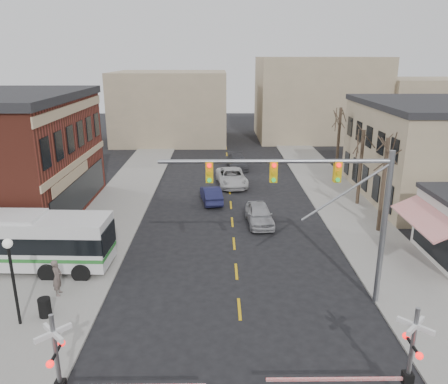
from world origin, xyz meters
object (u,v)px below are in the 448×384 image
Objects in this scene: car_b at (211,194)px; car_d at (237,162)px; pedestrian_far at (62,246)px; transit_bus at (1,240)px; trash_bin at (45,307)px; rr_crossing_east at (399,358)px; pedestrian_near at (57,277)px; rr_crossing_west at (70,366)px; car_a at (259,214)px; traffic_signal_mast at (325,196)px; street_lamp at (11,264)px; car_c at (232,177)px.

car_d is (2.75, 12.02, 0.03)m from car_b.
transit_bus is at bearing 142.06° from pedestrian_far.
transit_bus is 13.68× the size of trash_bin.
car_d is (10.50, 29.48, 0.15)m from trash_bin.
trash_bin is at bearing -113.36° from car_d.
rr_crossing_east is at bearing -29.43° from transit_bus.
transit_bus is 2.30× the size of rr_crossing_east.
transit_bus is 6.87m from trash_bin.
trash_bin is 2.09m from pedestrian_near.
car_d reaches higher than car_b.
rr_crossing_west reaches higher than trash_bin.
pedestrian_near is 1.15× the size of pedestrian_far.
pedestrian_far is (-12.73, -5.97, 0.20)m from car_a.
traffic_signal_mast reaches higher than rr_crossing_east.
transit_bus is 2.98× the size of street_lamp.
transit_bus is 17.30m from car_b.
rr_crossing_west is 1.23× the size of car_a.
pedestrian_far is at bearing 161.07° from traffic_signal_mast.
traffic_signal_mast is at bearing -87.68° from car_d.
car_b is 0.85× the size of car_d.
rr_crossing_west reaches higher than transit_bus.
rr_crossing_east is 3.28× the size of pedestrian_far.
traffic_signal_mast is 7.95m from rr_crossing_east.
rr_crossing_west reaches higher than car_c.
rr_crossing_east is at bearing -85.78° from car_c.
rr_crossing_east is 15.86m from trash_bin.
street_lamp is (-14.48, -1.83, -2.58)m from traffic_signal_mast.
car_c is at bearing 66.90° from trash_bin.
pedestrian_far is at bearing 92.38° from street_lamp.
car_c is at bearing 96.48° from car_a.
rr_crossing_east is 2.85× the size of pedestrian_near.
car_c is (-5.10, 28.29, -1.16)m from rr_crossing_east.
transit_bus is 6.55× the size of pedestrian_near.
car_b is at bearing -116.21° from car_c.
pedestrian_near is at bearing 54.21° from car_b.
traffic_signal_mast is 2.55× the size of street_lamp.
pedestrian_far is at bearing 143.37° from rr_crossing_east.
rr_crossing_east is at bearing -82.89° from car_a.
pedestrian_far is (-11.76, -23.20, 0.23)m from car_d.
trash_bin is at bearing 57.11° from car_b.
car_d is at bearing 78.45° from rr_crossing_west.
rr_crossing_west is at bearing 70.21° from car_b.
car_c is at bearing -28.31° from pedestrian_near.
transit_bus is 17.38m from car_a.
street_lamp is at bearing -120.57° from car_c.
rr_crossing_east is 1.09× the size of car_d.
car_c is at bearing 100.17° from traffic_signal_mast.
street_lamp is 0.84× the size of car_d.
transit_bus is at bearing 130.20° from trash_bin.
street_lamp is 20.22m from car_b.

